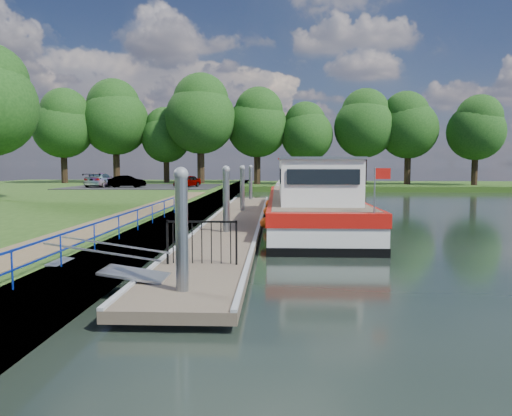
{
  "coord_description": "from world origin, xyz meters",
  "views": [
    {
      "loc": [
        1.93,
        -10.51,
        3.0
      ],
      "look_at": [
        1.18,
        7.66,
        1.4
      ],
      "focal_mm": 35.0,
      "sensor_mm": 36.0,
      "label": 1
    }
  ],
  "objects_px": {
    "pontoon": "(236,223)",
    "car_c": "(101,180)",
    "car_a": "(187,181)",
    "barge": "(308,200)",
    "car_b": "(127,181)"
  },
  "relations": [
    {
      "from": "pontoon",
      "to": "car_c",
      "type": "relative_size",
      "value": 6.52
    },
    {
      "from": "pontoon",
      "to": "car_a",
      "type": "xyz_separation_m",
      "value": [
        -6.61,
        23.87,
        1.21
      ]
    },
    {
      "from": "pontoon",
      "to": "barge",
      "type": "height_order",
      "value": "barge"
    },
    {
      "from": "barge",
      "to": "car_c",
      "type": "relative_size",
      "value": 4.6
    },
    {
      "from": "barge",
      "to": "car_b",
      "type": "distance_m",
      "value": 25.09
    },
    {
      "from": "car_b",
      "to": "car_a",
      "type": "bearing_deg",
      "value": -75.58
    },
    {
      "from": "barge",
      "to": "car_a",
      "type": "height_order",
      "value": "barge"
    },
    {
      "from": "barge",
      "to": "car_a",
      "type": "xyz_separation_m",
      "value": [
        -10.2,
        21.03,
        0.3
      ]
    },
    {
      "from": "pontoon",
      "to": "car_b",
      "type": "height_order",
      "value": "car_b"
    },
    {
      "from": "car_b",
      "to": "barge",
      "type": "bearing_deg",
      "value": -141.55
    },
    {
      "from": "car_a",
      "to": "car_b",
      "type": "xyz_separation_m",
      "value": [
        -5.42,
        -1.4,
        -0.0
      ]
    },
    {
      "from": "pontoon",
      "to": "car_a",
      "type": "distance_m",
      "value": 24.79
    },
    {
      "from": "barge",
      "to": "pontoon",
      "type": "bearing_deg",
      "value": -141.7
    },
    {
      "from": "car_a",
      "to": "car_c",
      "type": "height_order",
      "value": "car_c"
    },
    {
      "from": "car_c",
      "to": "barge",
      "type": "bearing_deg",
      "value": 134.76
    }
  ]
}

